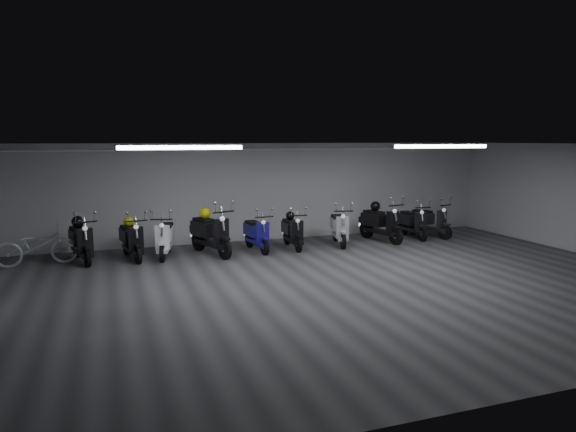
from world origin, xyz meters
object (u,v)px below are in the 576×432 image
object	(u,v)px
scooter_2	(165,232)
helmet_0	(290,216)
scooter_7	(381,218)
helmet_4	(78,222)
scooter_5	(293,226)
helmet_3	(128,221)
helmet_1	(205,213)
helmet_2	(375,206)
scooter_4	(257,228)
scooter_9	(430,216)
scooter_0	(81,235)
scooter_8	(413,218)
bicycle	(36,241)
scooter_1	(131,234)
scooter_3	(211,227)
scooter_6	(339,222)

from	to	relation	value
scooter_2	helmet_0	bearing A→B (deg)	15.99
scooter_7	helmet_4	xyz separation A→B (m)	(-8.06, 0.32, 0.26)
scooter_5	helmet_3	size ratio (longest dim) A/B	6.73
helmet_1	helmet_2	world-z (taller)	helmet_1
scooter_4	scooter_5	distance (m)	1.00
helmet_2	helmet_4	size ratio (longest dim) A/B	0.98
scooter_9	helmet_2	bearing A→B (deg)	158.27
scooter_7	helmet_2	xyz separation A→B (m)	(-0.06, 0.25, 0.31)
scooter_7	helmet_1	distance (m)	5.04
scooter_2	helmet_2	size ratio (longest dim) A/B	6.03
scooter_0	scooter_5	xyz separation A→B (m)	(5.28, -0.17, -0.05)
scooter_0	scooter_9	world-z (taller)	scooter_0
scooter_4	helmet_2	distance (m)	3.70
scooter_8	helmet_0	distance (m)	3.86
helmet_2	scooter_5	bearing A→B (deg)	-172.90
scooter_8	bicycle	bearing A→B (deg)	-177.09
helmet_4	helmet_3	bearing A→B (deg)	-4.72
scooter_0	helmet_1	xyz separation A→B (m)	(2.97, 0.02, 0.40)
scooter_0	scooter_9	xyz separation A→B (m)	(9.73, 0.06, -0.02)
scooter_1	bicycle	bearing A→B (deg)	167.57
scooter_9	helmet_4	bearing A→B (deg)	160.49
scooter_1	helmet_3	xyz separation A→B (m)	(-0.04, 0.23, 0.27)
scooter_4	helmet_1	world-z (taller)	scooter_4
helmet_1	scooter_0	bearing A→B (deg)	-179.69
scooter_4	helmet_2	xyz separation A→B (m)	(3.67, 0.35, 0.39)
scooter_3	bicycle	world-z (taller)	scooter_3
helmet_3	scooter_3	bearing A→B (deg)	-10.89
scooter_2	scooter_8	bearing A→B (deg)	14.49
scooter_3	scooter_4	xyz separation A→B (m)	(1.22, 0.05, -0.12)
helmet_0	helmet_4	distance (m)	5.35
scooter_9	scooter_4	bearing A→B (deg)	164.10
scooter_3	helmet_4	xyz separation A→B (m)	(-3.12, 0.47, 0.22)
scooter_4	scooter_0	bearing A→B (deg)	171.78
scooter_5	helmet_0	world-z (taller)	scooter_5
scooter_8	helmet_1	xyz separation A→B (m)	(-6.17, -0.02, 0.43)
scooter_4	scooter_6	size ratio (longest dim) A/B	0.96
scooter_0	helmet_1	world-z (taller)	scooter_0
scooter_0	scooter_7	xyz separation A→B (m)	(8.00, -0.09, 0.04)
helmet_0	scooter_1	bearing A→B (deg)	-177.98
scooter_0	scooter_5	size ratio (longest dim) A/B	1.08
scooter_4	helmet_4	xyz separation A→B (m)	(-4.34, 0.42, 0.34)
scooter_3	bicycle	size ratio (longest dim) A/B	1.10
scooter_1	scooter_2	xyz separation A→B (m)	(0.80, -0.00, 0.00)
scooter_2	scooter_9	size ratio (longest dim) A/B	1.02
scooter_1	helmet_0	size ratio (longest dim) A/B	7.26
scooter_5	scooter_8	bearing A→B (deg)	6.05
scooter_6	scooter_7	size ratio (longest dim) A/B	0.92
scooter_9	helmet_2	distance (m)	1.83
scooter_7	scooter_4	bearing A→B (deg)	168.22
scooter_4	helmet_2	size ratio (longest dim) A/B	5.73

